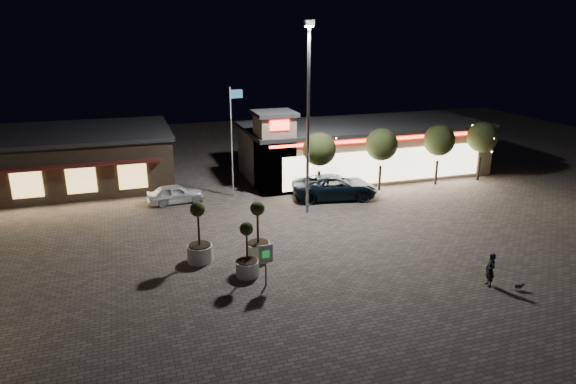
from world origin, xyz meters
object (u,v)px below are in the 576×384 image
object	(u,v)px
white_sedan	(175,194)
valet_sign	(266,257)
planter_mid	(247,259)
pickup_truck	(335,187)
pedestrian	(490,270)
planter_left	(200,243)

from	to	relation	value
white_sedan	valet_sign	size ratio (longest dim) A/B	1.87
valet_sign	planter_mid	bearing A→B (deg)	114.58
pickup_truck	pedestrian	bearing A→B (deg)	-162.70
planter_mid	pedestrian	bearing A→B (deg)	-23.18
pedestrian	valet_sign	size ratio (longest dim) A/B	0.79
pedestrian	planter_mid	bearing A→B (deg)	-103.36
pickup_truck	planter_mid	xyz separation A→B (m)	(-9.02, -10.11, 0.02)
pickup_truck	planter_mid	size ratio (longest dim) A/B	2.16
pickup_truck	valet_sign	size ratio (longest dim) A/B	2.92
planter_mid	valet_sign	size ratio (longest dim) A/B	1.35
planter_mid	white_sedan	bearing A→B (deg)	99.87
pedestrian	pickup_truck	bearing A→B (deg)	-163.11
white_sedan	planter_left	bearing A→B (deg)	174.94
white_sedan	valet_sign	world-z (taller)	valet_sign
pedestrian	planter_mid	world-z (taller)	planter_mid
valet_sign	pedestrian	bearing A→B (deg)	-18.04
white_sedan	valet_sign	xyz separation A→B (m)	(2.79, -13.91, 0.81)
pickup_truck	pedestrian	distance (m)	14.87
planter_mid	pickup_truck	bearing A→B (deg)	48.28
valet_sign	pickup_truck	bearing A→B (deg)	53.60
pickup_truck	planter_mid	world-z (taller)	planter_mid
pickup_truck	valet_sign	bearing A→B (deg)	153.84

